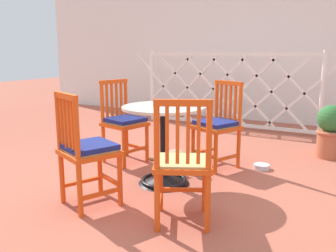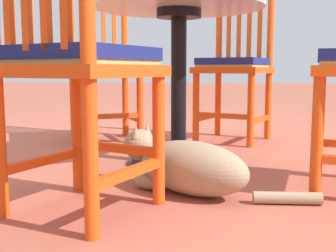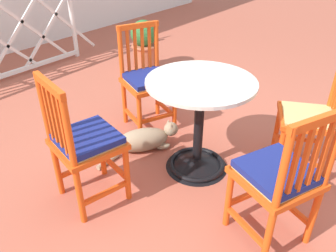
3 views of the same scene
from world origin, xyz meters
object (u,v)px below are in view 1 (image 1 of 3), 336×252
at_px(orange_chair_by_planter, 218,126).
at_px(orange_chair_facing_out, 124,123).
at_px(orange_chair_near_fence, 87,151).
at_px(tabby_cat, 181,160).
at_px(terracotta_planter, 331,130).
at_px(orange_chair_at_corner, 183,165).
at_px(pet_water_bowl, 262,167).
at_px(cafe_table, 164,154).

distance_m(orange_chair_by_planter, orange_chair_facing_out, 1.03).
distance_m(orange_chair_near_fence, tabby_cat, 1.25).
distance_m(orange_chair_facing_out, tabby_cat, 0.76).
bearing_deg(terracotta_planter, orange_chair_near_fence, -122.54).
distance_m(orange_chair_at_corner, terracotta_planter, 2.43).
height_order(terracotta_planter, pet_water_bowl, terracotta_planter).
relative_size(cafe_table, orange_chair_facing_out, 0.83).
xyz_separation_m(orange_chair_near_fence, tabby_cat, (0.22, 1.18, -0.35)).
distance_m(orange_chair_by_planter, terracotta_planter, 1.41).
bearing_deg(tabby_cat, orange_chair_at_corner, -62.14).
bearing_deg(pet_water_bowl, orange_chair_at_corner, -96.49).
bearing_deg(orange_chair_at_corner, cafe_table, 129.41).
bearing_deg(cafe_table, orange_chair_near_fence, -111.29).
bearing_deg(terracotta_planter, orange_chair_facing_out, -146.61).
height_order(orange_chair_near_fence, terracotta_planter, orange_chair_near_fence).
height_order(tabby_cat, terracotta_planter, terracotta_planter).
distance_m(orange_chair_near_fence, orange_chair_facing_out, 1.18).
bearing_deg(tabby_cat, terracotta_planter, 42.87).
bearing_deg(orange_chair_near_fence, cafe_table, 68.71).
bearing_deg(pet_water_bowl, terracotta_planter, 55.13).
bearing_deg(orange_chair_near_fence, terracotta_planter, 57.46).
height_order(cafe_table, orange_chair_facing_out, orange_chair_facing_out).
relative_size(tabby_cat, terracotta_planter, 1.14).
bearing_deg(orange_chair_by_planter, terracotta_planter, 43.73).
bearing_deg(pet_water_bowl, orange_chair_by_planter, -160.78).
bearing_deg(cafe_table, orange_chair_at_corner, -50.59).
xyz_separation_m(orange_chair_at_corner, pet_water_bowl, (0.17, 1.50, -0.41)).
xyz_separation_m(tabby_cat, terracotta_planter, (1.31, 1.22, 0.23)).
distance_m(terracotta_planter, pet_water_bowl, 1.04).
height_order(cafe_table, orange_chair_at_corner, orange_chair_at_corner).
distance_m(cafe_table, orange_chair_near_fence, 0.79).
distance_m(orange_chair_near_fence, terracotta_planter, 2.85).
distance_m(orange_chair_facing_out, terracotta_planter, 2.38).
xyz_separation_m(orange_chair_at_corner, orange_chair_by_planter, (-0.28, 1.34, 0.01)).
bearing_deg(orange_chair_by_planter, orange_chair_at_corner, -78.41).
bearing_deg(terracotta_planter, cafe_table, -126.67).
xyz_separation_m(cafe_table, terracotta_planter, (1.25, 1.68, 0.04)).
bearing_deg(orange_chair_facing_out, pet_water_bowl, 19.26).
xyz_separation_m(cafe_table, orange_chair_at_corner, (0.52, -0.63, 0.15)).
xyz_separation_m(orange_chair_near_fence, terracotta_planter, (1.53, 2.40, -0.12)).
xyz_separation_m(orange_chair_by_planter, terracotta_planter, (1.01, 0.97, -0.12)).
distance_m(cafe_table, orange_chair_facing_out, 0.84).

